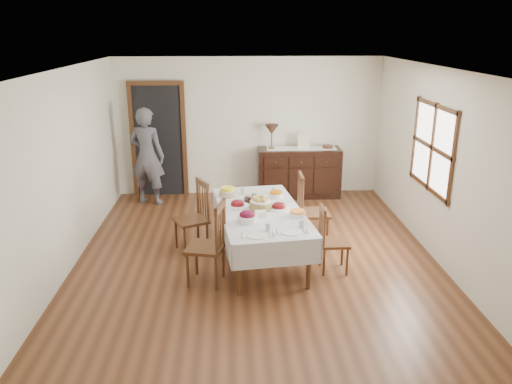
{
  "coord_description": "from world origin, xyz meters",
  "views": [
    {
      "loc": [
        -0.32,
        -6.37,
        3.08
      ],
      "look_at": [
        0.0,
        0.1,
        0.95
      ],
      "focal_mm": 35.0,
      "sensor_mm": 36.0,
      "label": 1
    }
  ],
  "objects_px": {
    "chair_left_far": "(194,216)",
    "sideboard": "(299,172)",
    "table_lamp": "(272,130)",
    "chair_left_near": "(210,243)",
    "person": "(147,153)",
    "chair_right_near": "(331,239)",
    "dining_table": "(261,216)",
    "chair_right_far": "(310,209)"
  },
  "relations": [
    {
      "from": "dining_table",
      "to": "chair_left_far",
      "type": "height_order",
      "value": "chair_left_far"
    },
    {
      "from": "chair_right_near",
      "to": "table_lamp",
      "type": "relative_size",
      "value": 1.96
    },
    {
      "from": "chair_right_near",
      "to": "sideboard",
      "type": "distance_m",
      "value": 3.13
    },
    {
      "from": "chair_left_near",
      "to": "table_lamp",
      "type": "height_order",
      "value": "table_lamp"
    },
    {
      "from": "table_lamp",
      "to": "person",
      "type": "bearing_deg",
      "value": -173.31
    },
    {
      "from": "sideboard",
      "to": "table_lamp",
      "type": "xyz_separation_m",
      "value": [
        -0.53,
        0.01,
        0.82
      ]
    },
    {
      "from": "dining_table",
      "to": "chair_right_far",
      "type": "bearing_deg",
      "value": 27.4
    },
    {
      "from": "dining_table",
      "to": "chair_right_near",
      "type": "distance_m",
      "value": 0.99
    },
    {
      "from": "chair_left_far",
      "to": "dining_table",
      "type": "bearing_deg",
      "value": 40.49
    },
    {
      "from": "chair_left_far",
      "to": "person",
      "type": "relative_size",
      "value": 0.55
    },
    {
      "from": "chair_left_far",
      "to": "person",
      "type": "distance_m",
      "value": 2.36
    },
    {
      "from": "chair_left_far",
      "to": "sideboard",
      "type": "relative_size",
      "value": 0.66
    },
    {
      "from": "chair_left_near",
      "to": "dining_table",
      "type": "bearing_deg",
      "value": 146.39
    },
    {
      "from": "chair_left_far",
      "to": "chair_right_far",
      "type": "distance_m",
      "value": 1.7
    },
    {
      "from": "chair_right_far",
      "to": "chair_right_near",
      "type": "bearing_deg",
      "value": -170.76
    },
    {
      "from": "chair_left_far",
      "to": "chair_right_near",
      "type": "height_order",
      "value": "chair_left_far"
    },
    {
      "from": "chair_left_far",
      "to": "chair_right_far",
      "type": "height_order",
      "value": "chair_right_far"
    },
    {
      "from": "chair_right_near",
      "to": "table_lamp",
      "type": "distance_m",
      "value": 3.3
    },
    {
      "from": "dining_table",
      "to": "person",
      "type": "relative_size",
      "value": 1.2
    },
    {
      "from": "chair_right_near",
      "to": "person",
      "type": "bearing_deg",
      "value": 44.62
    },
    {
      "from": "chair_left_near",
      "to": "chair_left_far",
      "type": "height_order",
      "value": "chair_left_near"
    },
    {
      "from": "dining_table",
      "to": "person",
      "type": "height_order",
      "value": "person"
    },
    {
      "from": "chair_left_near",
      "to": "chair_right_near",
      "type": "relative_size",
      "value": 1.19
    },
    {
      "from": "sideboard",
      "to": "person",
      "type": "xyz_separation_m",
      "value": [
        -2.8,
        -0.26,
        0.48
      ]
    },
    {
      "from": "person",
      "to": "dining_table",
      "type": "bearing_deg",
      "value": 143.52
    },
    {
      "from": "dining_table",
      "to": "sideboard",
      "type": "relative_size",
      "value": 1.46
    },
    {
      "from": "chair_left_near",
      "to": "chair_left_far",
      "type": "distance_m",
      "value": 1.06
    },
    {
      "from": "chair_right_far",
      "to": "table_lamp",
      "type": "xyz_separation_m",
      "value": [
        -0.4,
        2.24,
        0.74
      ]
    },
    {
      "from": "chair_left_far",
      "to": "chair_left_near",
      "type": "bearing_deg",
      "value": -12.01
    },
    {
      "from": "person",
      "to": "table_lamp",
      "type": "xyz_separation_m",
      "value": [
        2.27,
        0.27,
        0.34
      ]
    },
    {
      "from": "dining_table",
      "to": "chair_right_far",
      "type": "relative_size",
      "value": 2.11
    },
    {
      "from": "chair_left_far",
      "to": "chair_right_far",
      "type": "bearing_deg",
      "value": 68.17
    },
    {
      "from": "person",
      "to": "chair_right_near",
      "type": "bearing_deg",
      "value": 150.56
    },
    {
      "from": "dining_table",
      "to": "person",
      "type": "bearing_deg",
      "value": 119.85
    },
    {
      "from": "table_lamp",
      "to": "sideboard",
      "type": "bearing_deg",
      "value": -1.17
    },
    {
      "from": "sideboard",
      "to": "chair_left_near",
      "type": "bearing_deg",
      "value": -114.77
    },
    {
      "from": "chair_left_far",
      "to": "sideboard",
      "type": "bearing_deg",
      "value": 116.14
    },
    {
      "from": "dining_table",
      "to": "sideboard",
      "type": "distance_m",
      "value": 2.91
    },
    {
      "from": "chair_right_near",
      "to": "person",
      "type": "relative_size",
      "value": 0.48
    },
    {
      "from": "chair_left_near",
      "to": "person",
      "type": "distance_m",
      "value": 3.39
    },
    {
      "from": "chair_left_far",
      "to": "chair_right_near",
      "type": "xyz_separation_m",
      "value": [
        1.83,
        -0.77,
        -0.07
      ]
    },
    {
      "from": "dining_table",
      "to": "sideboard",
      "type": "xyz_separation_m",
      "value": [
        0.89,
        2.76,
        -0.18
      ]
    }
  ]
}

